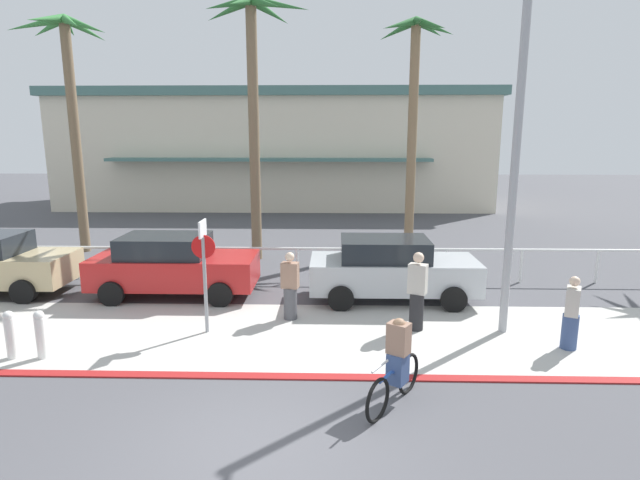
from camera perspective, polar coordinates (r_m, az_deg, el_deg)
ground_plane at (r=17.08m, az=-2.22°, el=-3.12°), size 80.00×80.00×0.00m
sidewalk_strip at (r=11.59m, az=-4.09°, el=-10.47°), size 44.00×4.00×0.02m
curb_paint at (r=9.78m, az=-5.26°, el=-14.87°), size 44.00×0.24×0.03m
building_backdrop at (r=32.82m, az=-4.72°, el=10.14°), size 25.74×9.72×6.90m
rail_fence at (r=15.43m, az=-2.60°, el=-1.56°), size 22.48×0.08×1.04m
stop_sign_bike_lane at (r=11.46m, az=-12.79°, el=-2.22°), size 0.52×0.56×2.56m
bollard_2 at (r=11.92m, az=-31.20°, el=-8.98°), size 0.20×0.20×1.00m
bollard_3 at (r=11.64m, az=-28.64°, el=-9.18°), size 0.20×0.20×1.00m
streetlight_curb at (r=11.42m, az=21.47°, el=10.40°), size 0.24×2.54×7.50m
palm_tree_1 at (r=21.03m, az=-26.20°, el=15.58°), size 3.20×3.02×8.46m
palm_tree_2 at (r=18.07m, az=-7.44°, el=18.29°), size 3.63×3.22×8.78m
palm_tree_3 at (r=20.41m, az=10.39°, el=17.14°), size 2.81×2.92×8.60m
car_red_1 at (r=14.55m, az=-16.05°, el=-2.69°), size 4.40×2.02×1.69m
car_silver_2 at (r=13.75m, az=7.94°, el=-3.18°), size 4.40×2.02×1.69m
cyclist_blue_0 at (r=8.70m, az=8.52°, el=-13.50°), size 1.06×1.55×1.50m
pedestrian_0 at (r=11.79m, az=26.17°, el=-7.64°), size 0.43×0.47×1.57m
pedestrian_1 at (r=11.75m, az=10.75°, el=-5.96°), size 0.47×0.42×1.82m
pedestrian_2 at (r=12.26m, az=-3.34°, el=-5.45°), size 0.44×0.37×1.66m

